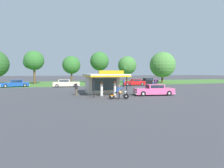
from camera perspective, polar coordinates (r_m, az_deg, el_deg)
The scene contains 22 objects.
ground_plane at distance 22.34m, azimuth 2.25°, elevation -4.04°, with size 300.00×300.00×0.00m, color #424247.
grass_verge_strip at distance 51.53m, azimuth -8.65°, elevation 0.34°, with size 120.00×24.00×0.01m, color #477A33.
service_station_kiosk at distance 25.99m, azimuth -3.17°, elevation 0.67°, with size 5.10×7.32×3.26m.
gas_pump_nearside at distance 22.62m, azimuth -3.37°, elevation -1.81°, with size 0.44×0.44×1.84m.
gas_pump_offside at distance 23.08m, azimuth 0.91°, elevation -1.60°, with size 0.44×0.44×1.91m.
motorcycle_with_rider at distance 20.07m, azimuth 2.16°, elevation -3.04°, with size 2.26×0.75×1.58m.
featured_classic_sedan at distance 24.20m, azimuth 13.32°, elevation -1.95°, with size 5.51×2.51×1.44m.
parked_car_back_row_centre at distance 43.10m, azimuth -2.15°, elevation 0.65°, with size 5.65×2.40×1.51m.
parked_car_back_row_left at distance 42.08m, azimuth -28.64°, elevation 0.08°, with size 5.63×3.27×1.48m.
parked_car_back_row_far_left at distance 38.39m, azimuth -14.51°, elevation 0.17°, with size 5.66×2.47×1.53m.
parked_car_back_row_far_right at distance 48.23m, azimuth 11.58°, elevation 0.90°, with size 5.28×1.98×1.51m.
parked_car_back_row_centre_right at distance 41.94m, azimuth 7.20°, elevation 0.50°, with size 5.46×2.69×1.47m.
bystander_standing_back_lot at distance 23.74m, azimuth -11.41°, elevation -1.48°, with size 0.34×0.34×1.69m.
bystander_leaning_by_kiosk at distance 38.03m, azimuth 5.94°, elevation 0.45°, with size 0.35×0.35×1.60m.
bystander_strolling_foreground at distance 41.62m, azimuth 13.82°, elevation 0.72°, with size 0.34×0.34×1.72m.
bystander_admiring_sedan at distance 30.91m, azimuth 13.08°, elevation -0.38°, with size 0.34×0.34×1.62m.
bystander_chatting_near_pumps at distance 36.58m, azimuth 3.78°, elevation 0.48°, with size 0.34×0.34×1.78m.
tree_oak_distant_spare at distance 50.16m, azimuth -13.06°, elevation 5.87°, with size 4.91×4.91×7.54m.
tree_oak_far_left at distance 49.99m, azimuth -24.00°, elevation 6.77°, with size 5.10×4.96×8.57m.
tree_oak_centre at distance 53.89m, azimuth 15.92°, elevation 5.97°, with size 7.36×7.36×8.95m.
tree_oak_far_right at distance 51.59m, azimuth -4.04°, elevation 7.28°, with size 5.39×5.39×8.95m.
tree_oak_right at distance 52.44m, azimuth 4.85°, elevation 5.87°, with size 5.41×5.41×7.78m.
Camera 1 is at (-7.20, -20.93, 3.02)m, focal length 28.46 mm.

